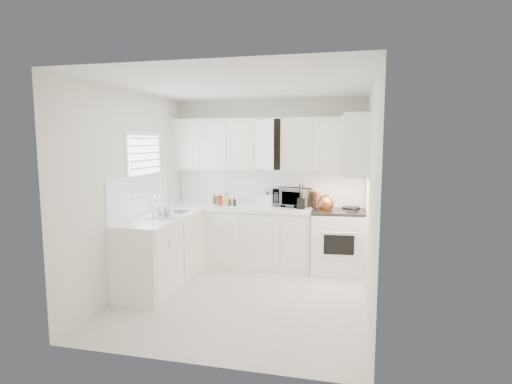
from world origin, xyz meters
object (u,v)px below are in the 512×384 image
(microwave, at_px, (292,195))
(stove, at_px, (338,233))
(tea_kettle, at_px, (326,203))
(utensil_crock, at_px, (301,196))
(dish_rack, at_px, (162,209))
(rice_cooker, at_px, (268,199))

(microwave, bearing_deg, stove, 4.89)
(stove, xyz_separation_m, tea_kettle, (-0.18, -0.16, 0.47))
(stove, relative_size, utensil_crock, 3.04)
(microwave, distance_m, dish_rack, 2.02)
(tea_kettle, height_order, utensil_crock, utensil_crock)
(stove, relative_size, rice_cooker, 5.60)
(rice_cooker, distance_m, dish_rack, 1.74)
(rice_cooker, bearing_deg, stove, -3.33)
(tea_kettle, relative_size, microwave, 0.56)
(utensil_crock, bearing_deg, microwave, 126.72)
(microwave, height_order, dish_rack, microwave)
(rice_cooker, height_order, utensil_crock, utensil_crock)
(dish_rack, bearing_deg, stove, 11.88)
(stove, xyz_separation_m, utensil_crock, (-0.55, -0.07, 0.55))
(tea_kettle, distance_m, utensil_crock, 0.39)
(microwave, xyz_separation_m, rice_cooker, (-0.38, -0.01, -0.07))
(stove, height_order, tea_kettle, same)
(stove, height_order, utensil_crock, utensil_crock)
(stove, bearing_deg, dish_rack, -157.33)
(tea_kettle, relative_size, rice_cooker, 1.34)
(dish_rack, bearing_deg, tea_kettle, 10.41)
(tea_kettle, relative_size, utensil_crock, 0.73)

